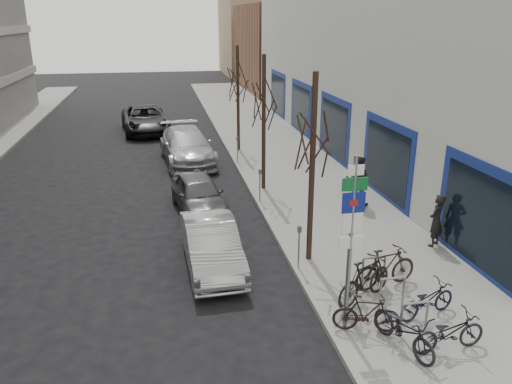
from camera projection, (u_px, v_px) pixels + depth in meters
name	position (u px, v px, depth m)	size (l,w,h in m)	color
ground	(240.00, 346.00, 10.92)	(120.00, 120.00, 0.00)	black
sidewalk_east	(308.00, 187.00, 20.97)	(5.00, 70.00, 0.15)	slate
commercial_building	(500.00, 53.00, 27.14)	(20.00, 32.00, 10.00)	#B7B7B2
brick_building_far	(305.00, 48.00, 48.99)	(12.00, 14.00, 8.00)	brown
tan_building_far	(276.00, 37.00, 62.82)	(13.00, 12.00, 9.00)	#937A5B
highway_sign_pole	(351.00, 235.00, 10.53)	(0.55, 0.10, 4.20)	gray
bike_rack	(392.00, 289.00, 11.94)	(0.66, 2.26, 0.83)	gray
tree_near	(314.00, 125.00, 13.28)	(1.80, 1.80, 5.50)	black
tree_mid	(264.00, 91.00, 19.30)	(1.80, 1.80, 5.50)	black
tree_far	(238.00, 74.00, 25.32)	(1.80, 1.80, 5.50)	black
meter_front	(299.00, 243.00, 13.78)	(0.10, 0.08, 1.27)	gray
meter_mid	(260.00, 182.00, 18.88)	(0.10, 0.08, 1.27)	gray
meter_back	(237.00, 147.00, 23.98)	(0.10, 0.08, 1.27)	gray
bike_near_left	(404.00, 326.00, 10.43)	(0.54, 1.78, 1.09)	black
bike_near_right	(366.00, 313.00, 11.05)	(0.45, 1.51, 0.92)	black
bike_mid_curb	(427.00, 297.00, 11.61)	(0.49, 1.62, 0.99)	black
bike_mid_inner	(365.00, 279.00, 12.22)	(0.57, 1.92, 1.17)	black
bike_far_curb	(449.00, 329.00, 10.39)	(0.51, 1.67, 1.02)	black
bike_far_inner	(386.00, 267.00, 12.86)	(0.56, 1.87, 1.13)	black
parked_car_front	(211.00, 245.00, 14.21)	(1.44, 4.14, 1.36)	#A6A5AA
parked_car_mid	(199.00, 194.00, 18.28)	(1.62, 4.02, 1.37)	#444448
parked_car_back	(187.00, 146.00, 24.58)	(2.30, 5.67, 1.65)	#9E9EA2
lane_car	(145.00, 119.00, 31.13)	(2.67, 5.79, 1.61)	black
pedestrian_near	(436.00, 220.00, 15.14)	(0.60, 0.40, 1.66)	black
pedestrian_far	(358.00, 180.00, 18.48)	(0.70, 0.47, 1.89)	black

